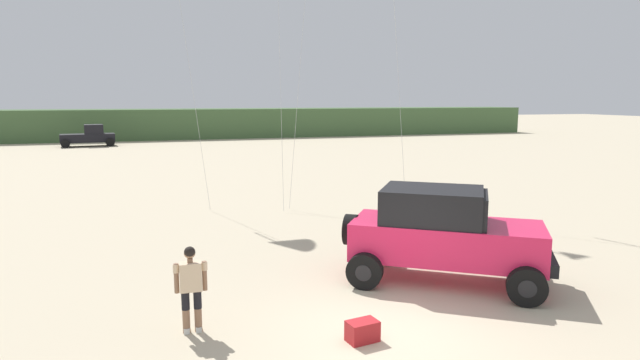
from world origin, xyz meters
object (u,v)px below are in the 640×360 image
at_px(jeep, 443,233).
at_px(person_watching, 191,284).
at_px(distant_pickup, 89,136).
at_px(cooler_box, 362,331).

height_order(jeep, person_watching, jeep).
bearing_deg(person_watching, distant_pickup, 98.42).
height_order(person_watching, distant_pickup, distant_pickup).
bearing_deg(cooler_box, jeep, 28.49).
bearing_deg(distant_pickup, cooler_box, -78.14).
bearing_deg(distant_pickup, jeep, -73.59).
bearing_deg(cooler_box, distant_pickup, 92.17).
xyz_separation_m(person_watching, cooler_box, (2.92, -1.31, -0.75)).
distance_m(cooler_box, distant_pickup, 44.84).
bearing_deg(person_watching, jeep, 10.13).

